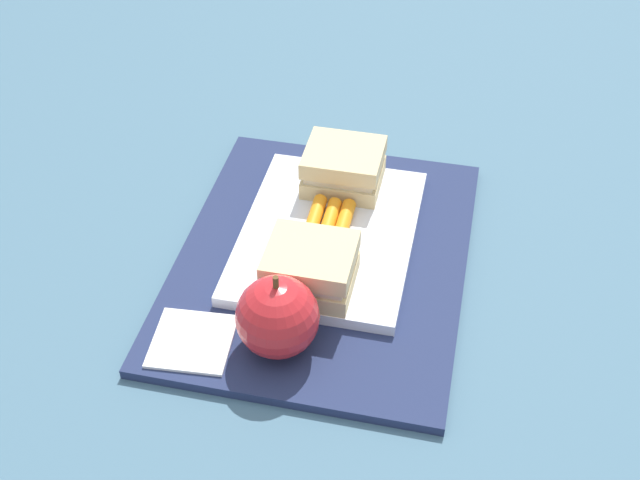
{
  "coord_description": "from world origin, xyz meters",
  "views": [
    {
      "loc": [
        0.6,
        0.13,
        0.57
      ],
      "look_at": [
        0.01,
        0.0,
        0.04
      ],
      "focal_mm": 47.22,
      "sensor_mm": 36.0,
      "label": 1
    }
  ],
  "objects_px": {
    "sandwich_half_left": "(344,167)",
    "carrot_sticks_bundle": "(327,226)",
    "paper_napkin": "(192,341)",
    "food_tray": "(328,235)",
    "sandwich_half_right": "(311,267)",
    "apple": "(277,317)"
  },
  "relations": [
    {
      "from": "food_tray",
      "to": "sandwich_half_left",
      "type": "bearing_deg",
      "value": 180.0
    },
    {
      "from": "sandwich_half_left",
      "to": "sandwich_half_right",
      "type": "xyz_separation_m",
      "value": [
        0.16,
        0.0,
        0.0
      ]
    },
    {
      "from": "sandwich_half_right",
      "to": "apple",
      "type": "relative_size",
      "value": 0.95
    },
    {
      "from": "sandwich_half_right",
      "to": "food_tray",
      "type": "bearing_deg",
      "value": 180.0
    },
    {
      "from": "sandwich_half_left",
      "to": "carrot_sticks_bundle",
      "type": "height_order",
      "value": "sandwich_half_left"
    },
    {
      "from": "food_tray",
      "to": "sandwich_half_right",
      "type": "distance_m",
      "value": 0.08
    },
    {
      "from": "carrot_sticks_bundle",
      "to": "paper_napkin",
      "type": "xyz_separation_m",
      "value": [
        0.16,
        -0.09,
        -0.02
      ]
    },
    {
      "from": "carrot_sticks_bundle",
      "to": "apple",
      "type": "distance_m",
      "value": 0.15
    },
    {
      "from": "paper_napkin",
      "to": "carrot_sticks_bundle",
      "type": "bearing_deg",
      "value": 150.92
    },
    {
      "from": "sandwich_half_left",
      "to": "paper_napkin",
      "type": "distance_m",
      "value": 0.26
    },
    {
      "from": "paper_napkin",
      "to": "sandwich_half_left",
      "type": "bearing_deg",
      "value": 159.46
    },
    {
      "from": "food_tray",
      "to": "carrot_sticks_bundle",
      "type": "height_order",
      "value": "carrot_sticks_bundle"
    },
    {
      "from": "food_tray",
      "to": "apple",
      "type": "distance_m",
      "value": 0.15
    },
    {
      "from": "food_tray",
      "to": "sandwich_half_left",
      "type": "relative_size",
      "value": 2.88
    },
    {
      "from": "sandwich_half_right",
      "to": "apple",
      "type": "xyz_separation_m",
      "value": [
        0.07,
        -0.01,
        0.0
      ]
    },
    {
      "from": "apple",
      "to": "food_tray",
      "type": "bearing_deg",
      "value": 174.84
    },
    {
      "from": "sandwich_half_left",
      "to": "paper_napkin",
      "type": "relative_size",
      "value": 1.14
    },
    {
      "from": "food_tray",
      "to": "sandwich_half_right",
      "type": "relative_size",
      "value": 2.88
    },
    {
      "from": "sandwich_half_right",
      "to": "apple",
      "type": "height_order",
      "value": "apple"
    },
    {
      "from": "sandwich_half_left",
      "to": "food_tray",
      "type": "bearing_deg",
      "value": 0.0
    },
    {
      "from": "sandwich_half_right",
      "to": "carrot_sticks_bundle",
      "type": "height_order",
      "value": "sandwich_half_right"
    },
    {
      "from": "sandwich_half_left",
      "to": "carrot_sticks_bundle",
      "type": "relative_size",
      "value": 1.03
    }
  ]
}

